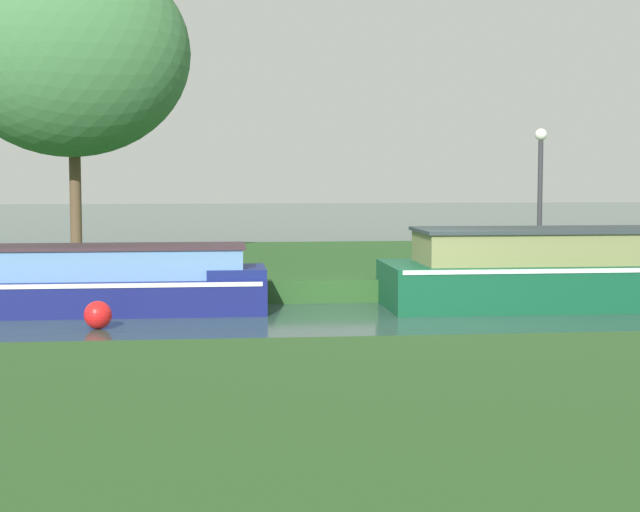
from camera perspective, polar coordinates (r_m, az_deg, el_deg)
ground_plane at (r=15.85m, az=5.36°, el=-3.56°), size 120.00×120.00×0.00m
riverbank_far at (r=22.68m, az=1.83°, el=-0.53°), size 72.00×10.00×0.40m
forest_barge at (r=17.87m, az=15.14°, el=-0.87°), size 7.34×2.15×1.34m
navy_narrowboat at (r=16.90m, az=-15.96°, el=-1.38°), size 7.75×1.52×1.64m
willow_tree_left at (r=22.31m, az=-14.01°, el=11.10°), size 5.10×3.71×6.62m
lamp_post at (r=20.60m, az=12.37°, el=4.26°), size 0.24×0.24×2.76m
mooring_post_near at (r=18.79m, az=8.78°, el=-0.03°), size 0.18×0.18×0.67m
channel_buoy at (r=15.10m, az=-12.48°, el=-3.28°), size 0.41×0.41×0.41m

